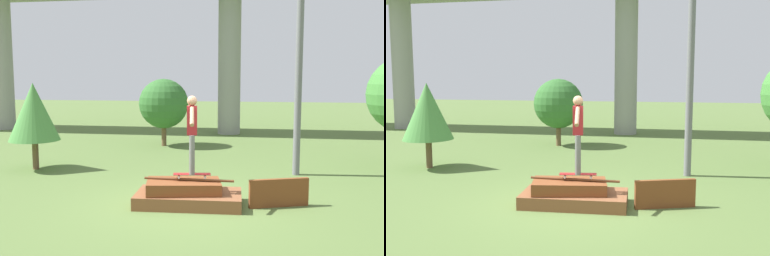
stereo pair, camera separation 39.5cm
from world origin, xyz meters
The scene contains 9 objects.
ground_plane centered at (0.00, 0.00, 0.00)m, with size 80.00×80.00×0.00m, color #567038.
scrap_pile centered at (-0.04, 0.00, 0.23)m, with size 2.36×1.31×0.60m.
scrap_plank_loose centered at (1.95, 0.17, 0.31)m, with size 1.29×0.54×0.62m.
skateboard centered at (0.06, 0.07, 0.67)m, with size 0.84×0.34×0.09m.
skater centered at (0.06, 0.07, 1.69)m, with size 0.29×1.30×1.71m.
highway_overpass centered at (0.00, 12.09, 6.42)m, with size 44.00×3.37×7.56m.
utility_pole centered at (2.57, 3.37, 3.91)m, with size 1.30×0.20×7.57m.
tree_behind_right centered at (-5.21, 2.89, 1.75)m, with size 1.52×1.52×2.63m.
tree_mid_back centered at (-2.34, 7.88, 1.72)m, with size 2.00×2.00×2.73m.
Camera 2 is at (1.90, -8.94, 2.80)m, focal length 40.00 mm.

